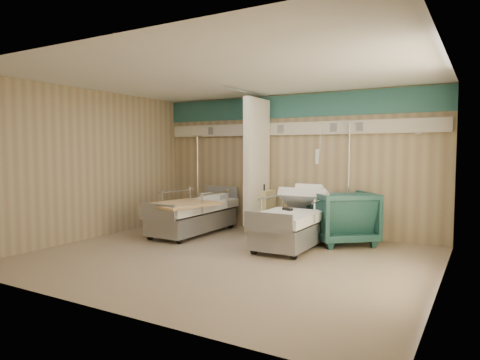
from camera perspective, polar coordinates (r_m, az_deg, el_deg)
name	(u,v)px	position (r m, az deg, el deg)	size (l,w,h in m)	color
ground	(227,258)	(6.75, -1.80, -10.32)	(6.00, 5.00, 0.00)	#87705D
room_walls	(233,138)	(6.78, -0.92, 5.64)	(6.04, 5.04, 2.82)	tan
bed_right	(295,228)	(7.55, 7.37, -6.37)	(1.00, 2.16, 0.63)	white
bed_left	(193,218)	(8.62, -6.30, -5.06)	(1.00, 2.16, 0.63)	white
bedside_cabinet	(260,211)	(8.81, 2.72, -4.12)	(0.50, 0.48, 0.85)	beige
visitor_armchair	(342,217)	(7.86, 13.47, -4.84)	(1.02, 1.05, 0.95)	#1B453F
waffle_blanket	(342,189)	(7.80, 13.48, -1.12)	(0.65, 0.58, 0.07)	white
iv_stand_right	(348,216)	(8.23, 14.19, -4.66)	(0.39, 0.39, 2.19)	silver
iv_stand_left	(198,207)	(9.56, -5.65, -3.60)	(0.36, 0.36, 1.99)	silver
call_remote	(288,209)	(7.45, 6.35, -3.88)	(0.19, 0.08, 0.04)	black
tan_blanket	(181,204)	(8.17, -7.81, -3.19)	(1.01, 1.27, 0.04)	tan
toiletry_bag	(259,187)	(8.73, 2.56, -0.95)	(0.25, 0.16, 0.13)	black
white_cup	(257,186)	(8.90, 2.24, -0.86)	(0.09, 0.09, 0.13)	white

